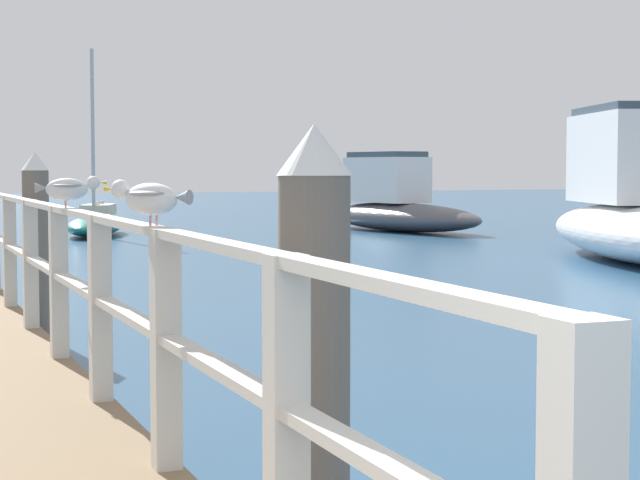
{
  "coord_description": "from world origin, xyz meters",
  "views": [
    {
      "loc": [
        -0.17,
        -0.89,
        1.85
      ],
      "look_at": [
        3.58,
        8.56,
        1.19
      ],
      "focal_mm": 62.71,
      "sensor_mm": 36.0,
      "label": 1
    }
  ],
  "objects": [
    {
      "name": "dock_piling_near",
      "position": [
        1.4,
        3.12,
        1.02
      ],
      "size": [
        0.29,
        0.29,
        2.02
      ],
      "color": "#6B6056",
      "rests_on": "ground_plane"
    },
    {
      "name": "boat_4",
      "position": [
        13.91,
        28.59,
        0.77
      ],
      "size": [
        3.26,
        7.1,
        2.31
      ],
      "rotation": [
        0.0,
        0.0,
        0.19
      ],
      "color": "#4C4C51",
      "rests_on": "ground_plane"
    },
    {
      "name": "pier_railing",
      "position": [
        1.02,
        11.13,
        1.16
      ],
      "size": [
        0.12,
        20.78,
        1.09
      ],
      "color": "beige",
      "rests_on": "pier_deck"
    },
    {
      "name": "dock_piling_far",
      "position": [
        1.4,
        11.31,
        1.02
      ],
      "size": [
        0.29,
        0.29,
        2.02
      ],
      "color": "#6B6056",
      "rests_on": "ground_plane"
    },
    {
      "name": "boat_0",
      "position": [
        13.84,
        17.33,
        1.04
      ],
      "size": [
        5.21,
        9.19,
        3.11
      ],
      "rotation": [
        0.0,
        0.0,
        -0.33
      ],
      "color": "white",
      "rests_on": "ground_plane"
    },
    {
      "name": "seagull_foreground",
      "position": [
        1.01,
        4.24,
        1.71
      ],
      "size": [
        0.35,
        0.38,
        0.21
      ],
      "rotation": [
        0.0,
        0.0,
        0.74
      ],
      "color": "white",
      "rests_on": "pier_railing"
    },
    {
      "name": "seagull_background",
      "position": [
        1.03,
        6.73,
        1.71
      ],
      "size": [
        0.48,
        0.21,
        0.21
      ],
      "rotation": [
        0.0,
        0.0,
        4.54
      ],
      "color": "white",
      "rests_on": "pier_railing"
    },
    {
      "name": "boat_3",
      "position": [
        5.34,
        29.62,
        0.34
      ],
      "size": [
        2.78,
        4.63,
        5.03
      ],
      "rotation": [
        0.0,
        0.0,
        2.8
      ],
      "color": "#197266",
      "rests_on": "ground_plane"
    }
  ]
}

